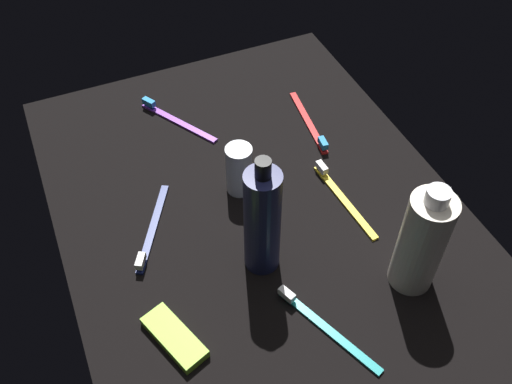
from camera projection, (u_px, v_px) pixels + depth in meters
ground_plane at (256, 206)px, 96.53cm from camera, size 84.00×64.00×1.20cm
lotion_bottle at (262, 221)px, 81.13cm from camera, size 5.33×5.33×21.75cm
bodywash_bottle at (422, 242)px, 79.69cm from camera, size 6.52×6.52×19.47cm
deodorant_stick at (239, 169)px, 94.98cm from camera, size 4.46×4.46×9.29cm
toothbrush_teal at (320, 325)px, 80.36cm from camera, size 17.13×7.89×2.10cm
toothbrush_red at (310, 124)px, 108.54cm from camera, size 18.02×3.26×2.10cm
toothbrush_purple at (174, 118)px, 109.64cm from camera, size 16.09×10.22×2.10cm
toothbrush_yellow at (341, 195)px, 96.59cm from camera, size 18.04×2.36×2.10cm
toothbrush_navy at (151, 231)px, 91.44cm from camera, size 16.21×10.00×2.10cm
snack_bar_lime at (174, 337)px, 78.96cm from camera, size 11.14×7.30×1.50cm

